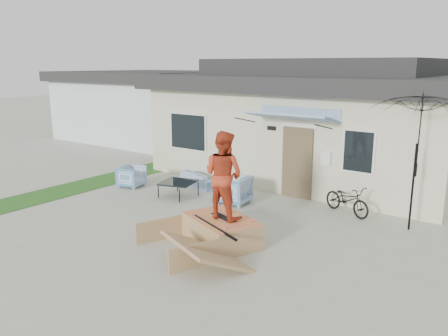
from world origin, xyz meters
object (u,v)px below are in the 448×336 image
Objects in this scene: armchair_left at (132,175)px; bicycle at (347,196)px; loveseat at (200,177)px; skater at (223,174)px; patio_umbrella at (415,158)px; coffee_table at (178,189)px; skate_ramp at (221,230)px; skateboard at (223,217)px; armchair_right at (233,188)px.

bicycle is (6.62, 1.53, 0.10)m from armchair_left.
bicycle is at bearing -90.19° from armchair_left.
skater is (3.41, -3.35, 1.26)m from loveseat.
coffee_table is at bearing -168.84° from patio_umbrella.
skate_ramp is 0.31m from skateboard.
loveseat is 1.69× the size of coffee_table.
skate_ramp is (-3.15, -3.30, -1.47)m from patio_umbrella.
bicycle is (2.95, 1.03, 0.04)m from armchair_right.
skater is at bearing 179.66° from bicycle.
patio_umbrella is (6.29, 1.24, 1.52)m from coffee_table.
skater reaches higher than bicycle.
coffee_table is at bearing 166.86° from skateboard.
armchair_left is 5.50m from skateboard.
bicycle is at bearing 88.81° from skate_ramp.
armchair_left reaches higher than skate_ramp.
armchair_right is 1.14× the size of skateboard.
bicycle is 3.79m from skateboard.
skate_ramp is at bearing 68.97° from skater.
bicycle is 3.85m from skate_ramp.
patio_umbrella is at bearing -163.74° from loveseat.
loveseat is 0.83× the size of skater.
bicycle is at bearing -112.23° from skater.
patio_umbrella is 1.23× the size of skate_ramp.
armchair_left is 0.86× the size of armchair_right.
skateboard is at bearing 90.00° from skate_ramp.
patio_umbrella is 3.62× the size of skateboard.
skater is at bearing 24.20° from armchair_right.
armchair_left is 0.27× the size of patio_umbrella.
skater reaches higher than armchair_right.
coffee_table is at bearing -81.74° from armchair_right.
loveseat reaches higher than coffee_table.
skater is at bearing 0.00° from skateboard.
loveseat reaches higher than skateboard.
skateboard is (-3.13, -3.25, -1.17)m from patio_umbrella.
coffee_table is (0.25, -1.34, -0.08)m from loveseat.
patio_umbrella reaches higher than skate_ramp.
loveseat is 4.94m from skater.
bicycle reaches higher than skate_ramp.
skater is at bearing 152.66° from loveseat.
coffee_table is 0.42× the size of skate_ramp.
armchair_right is at bearing -95.38° from armchair_left.
coffee_table is 4.88m from bicycle.
bicycle is 0.78× the size of skater.
armchair_left is 1.98m from coffee_table.
skate_ramp is at bearing 23.32° from armchair_right.
armchair_left reaches higher than loveseat.
armchair_right is at bearing -170.25° from patio_umbrella.
loveseat is 0.58× the size of patio_umbrella.
skateboard is at bearing -32.40° from coffee_table.
loveseat is 6.70m from patio_umbrella.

